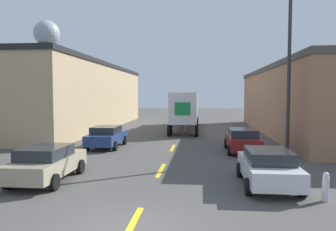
% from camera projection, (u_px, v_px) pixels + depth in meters
% --- Properties ---
extents(road_centerline, '(0.20, 16.08, 0.01)m').
position_uv_depth(road_centerline, '(161.00, 170.00, 15.53)').
color(road_centerline, yellow).
rests_on(road_centerline, ground_plane).
extents(warehouse_left, '(13.11, 29.01, 6.90)m').
position_uv_depth(warehouse_left, '(55.00, 96.00, 36.05)').
color(warehouse_left, tan).
rests_on(warehouse_left, ground_plane).
extents(warehouse_right, '(11.40, 26.69, 6.11)m').
position_uv_depth(warehouse_right, '(326.00, 101.00, 29.72)').
color(warehouse_right, '#9E7051').
rests_on(warehouse_right, ground_plane).
extents(semi_truck, '(2.73, 13.71, 3.78)m').
position_uv_depth(semi_truck, '(186.00, 107.00, 33.92)').
color(semi_truck, silver).
rests_on(semi_truck, ground_plane).
extents(parked_car_left_far, '(2.07, 4.33, 1.45)m').
position_uv_depth(parked_car_left_far, '(107.00, 136.00, 22.28)').
color(parked_car_left_far, navy).
rests_on(parked_car_left_far, ground_plane).
extents(parked_car_right_mid, '(2.07, 4.33, 1.45)m').
position_uv_depth(parked_car_right_mid, '(243.00, 140.00, 20.47)').
color(parked_car_right_mid, maroon).
rests_on(parked_car_right_mid, ground_plane).
extents(parked_car_right_near, '(2.07, 4.33, 1.45)m').
position_uv_depth(parked_car_right_near, '(268.00, 167.00, 12.80)').
color(parked_car_right_near, silver).
rests_on(parked_car_right_near, ground_plane).
extents(parked_car_left_near, '(2.07, 4.33, 1.45)m').
position_uv_depth(parked_car_left_near, '(47.00, 162.00, 13.59)').
color(parked_car_left_near, tan).
rests_on(parked_car_left_near, ground_plane).
extents(water_tower, '(4.79, 4.79, 17.43)m').
position_uv_depth(water_tower, '(47.00, 35.00, 61.07)').
color(water_tower, '#47474C').
rests_on(water_tower, ground_plane).
extents(street_lamp, '(3.16, 0.32, 9.33)m').
position_uv_depth(street_lamp, '(283.00, 63.00, 18.62)').
color(street_lamp, '#2D2D30').
rests_on(street_lamp, ground_plane).
extents(fire_hydrant, '(0.22, 0.22, 0.99)m').
position_uv_depth(fire_hydrant, '(326.00, 187.00, 10.96)').
color(fire_hydrant, silver).
rests_on(fire_hydrant, ground_plane).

